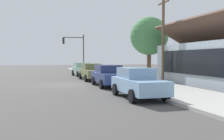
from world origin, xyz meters
The scene contains 10 objects.
ground_plane centered at (0.00, 0.00, 0.00)m, with size 120.00×120.00×0.00m, color #4C4947.
sidewalk_curb centered at (0.00, 5.60, 0.08)m, with size 60.00×4.20×0.16m, color #B2AFA8.
car_seafoam centered at (-9.40, 2.81, 0.81)m, with size 4.61×2.11×1.59m.
car_olive centered at (-3.59, 2.71, 0.82)m, with size 4.85×1.99×1.59m.
car_navy centered at (2.07, 2.83, 0.82)m, with size 4.56×2.15×1.59m.
car_skyblue centered at (7.94, 2.73, 0.81)m, with size 4.35×1.96×1.59m.
shade_tree centered at (-4.40, 9.08, 4.42)m, with size 4.03×4.03×6.47m.
traffic_light_main centered at (-12.93, 2.54, 3.49)m, with size 0.37×2.79×5.20m.
utility_pole_wooden centered at (0.37, 8.20, 3.93)m, with size 1.80×0.24×7.50m.
fire_hydrant_red centered at (-6.74, 4.20, 0.50)m, with size 0.22×0.22×0.71m.
Camera 1 is at (20.45, -2.43, 2.10)m, focal length 40.98 mm.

